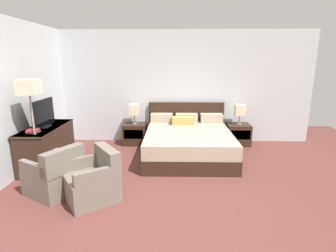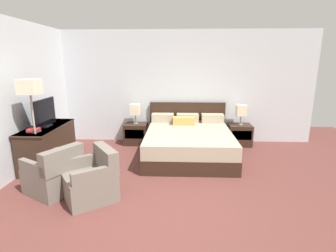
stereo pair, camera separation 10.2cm
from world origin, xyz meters
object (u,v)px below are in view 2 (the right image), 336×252
nightstand_left (136,134)px  bed (188,142)px  nightstand_right (240,135)px  dresser (48,145)px  table_lamp_left (135,110)px  table_lamp_right (241,110)px  floor_lamp (31,97)px  book_blue_cover (34,130)px  book_red_cover (34,132)px  armchair_by_window (55,175)px  tv (44,113)px  armchair_companion (92,180)px

nightstand_left → bed: bearing=-31.0°
nightstand_right → dresser: 4.28m
table_lamp_left → table_lamp_right: size_ratio=1.00×
nightstand_left → floor_lamp: size_ratio=0.32×
book_blue_cover → floor_lamp: bearing=-50.8°
table_lamp_right → dresser: size_ratio=0.34×
bed → nightstand_left: bearing=149.0°
book_red_cover → book_blue_cover: (-0.00, 0.00, 0.03)m
nightstand_right → table_lamp_right: size_ratio=1.12×
armchair_by_window → nightstand_left: bearing=71.0°
bed → floor_lamp: size_ratio=1.25×
book_blue_cover → floor_lamp: (0.08, -0.10, 0.60)m
tv → armchair_by_window: (0.63, -1.08, -0.75)m
nightstand_left → tv: size_ratio=0.69×
book_red_cover → armchair_by_window: (0.63, -0.66, -0.51)m
table_lamp_left → book_red_cover: (-1.50, -1.84, -0.06)m
bed → table_lamp_left: (-1.27, 0.76, 0.55)m
nightstand_left → book_blue_cover: size_ratio=2.86×
bed → nightstand_left: (-1.27, 0.76, -0.05)m
nightstand_left → table_lamp_left: (0.00, 0.00, 0.60)m
dresser → armchair_by_window: dresser is taller
book_blue_cover → tv: bearing=89.0°
dresser → armchair_companion: 1.79m
nightstand_left → tv: 2.21m
book_red_cover → armchair_by_window: bearing=-46.2°
table_lamp_right → book_red_cover: (-4.03, -1.84, -0.06)m
book_blue_cover → bed: bearing=21.3°
nightstand_right → armchair_companion: armchair_companion is taller
armchair_by_window → bed: bearing=39.2°
dresser → book_red_cover: bearing=-90.3°
floor_lamp → tv: bearing=98.1°
table_lamp_left → dresser: (-1.49, -1.42, -0.45)m
bed → table_lamp_left: bearing=149.0°
nightstand_right → nightstand_left: bearing=180.0°
nightstand_right → tv: bearing=-160.5°
nightstand_left → tv: bearing=-136.3°
table_lamp_left → floor_lamp: bearing=-126.1°
bed → armchair_companion: (-1.49, -1.91, -0.02)m
dresser → book_blue_cover: bearing=-90.6°
nightstand_left → table_lamp_right: table_lamp_right is taller
bed → armchair_by_window: bearing=-140.8°
dresser → nightstand_right: bearing=19.4°
bed → book_red_cover: bed is taller
tv → armchair_companion: bearing=-44.4°
armchair_companion → nightstand_left: bearing=85.2°
nightstand_left → armchair_companion: size_ratio=0.57×
table_lamp_left → floor_lamp: (-1.42, -1.94, 0.57)m
armchair_companion → floor_lamp: bearing=148.6°
armchair_by_window → floor_lamp: size_ratio=0.55×
bed → table_lamp_left: 1.58m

